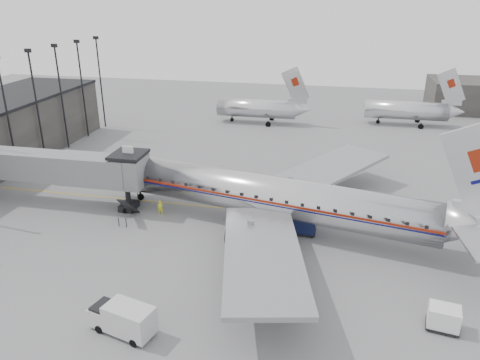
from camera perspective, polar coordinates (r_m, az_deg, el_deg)
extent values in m
plane|color=slate|center=(46.50, -4.66, -6.45)|extent=(160.00, 160.00, 0.00)
cube|color=gold|center=(51.02, 0.47, -3.64)|extent=(60.00, 0.15, 0.01)
cube|color=#5D5F62|center=(57.44, -25.31, 1.79)|extent=(12.00, 2.80, 3.00)
cube|color=#5D5F62|center=(52.60, -17.41, 1.19)|extent=(8.00, 3.00, 3.10)
cube|color=#5D5F62|center=(51.15, -13.27, 1.04)|extent=(3.20, 3.60, 3.20)
cube|color=black|center=(50.52, -13.45, 3.05)|extent=(3.40, 3.80, 0.30)
cube|color=white|center=(50.37, -13.50, 3.59)|extent=(1.20, 0.15, 0.80)
cylinder|color=black|center=(52.03, -13.47, -2.07)|extent=(0.56, 0.56, 2.80)
cube|color=black|center=(52.46, -13.37, -3.12)|extent=(1.60, 2.20, 0.70)
cylinder|color=black|center=(51.67, -13.82, -3.62)|extent=(0.30, 0.60, 0.60)
cylinder|color=black|center=(53.29, -12.93, -2.72)|extent=(0.30, 0.60, 0.60)
cube|color=black|center=(49.66, -13.42, -3.14)|extent=(0.90, 3.20, 2.90)
cylinder|color=black|center=(64.71, -26.43, 6.69)|extent=(0.24, 0.24, 15.00)
cylinder|color=black|center=(69.37, -23.48, 8.08)|extent=(0.24, 0.24, 15.00)
cube|color=black|center=(68.18, -24.46, 14.18)|extent=(0.90, 0.25, 0.50)
cylinder|color=black|center=(74.22, -20.90, 9.27)|extent=(0.24, 0.24, 15.00)
cube|color=black|center=(73.11, -21.72, 14.99)|extent=(0.90, 0.25, 0.50)
cylinder|color=black|center=(79.23, -18.62, 10.30)|extent=(0.24, 0.24, 15.00)
cube|color=black|center=(78.19, -19.31, 15.67)|extent=(0.90, 0.25, 0.50)
cylinder|color=black|center=(84.37, -16.61, 11.19)|extent=(0.24, 0.24, 15.00)
cube|color=black|center=(83.39, -17.18, 16.24)|extent=(0.90, 0.25, 0.50)
cylinder|color=silver|center=(84.56, 2.02, 8.71)|extent=(14.00, 3.20, 3.20)
cube|color=silver|center=(82.78, 6.79, 11.39)|extent=(5.17, 0.26, 6.52)
cylinder|color=black|center=(85.93, -0.98, 7.49)|extent=(0.24, 0.24, 1.00)
cylinder|color=silver|center=(88.09, 19.57, 8.00)|extent=(14.00, 3.20, 3.20)
cube|color=silver|center=(88.40, 24.35, 10.30)|extent=(5.17, 0.26, 6.52)
cylinder|color=black|center=(88.08, 16.48, 6.95)|extent=(0.24, 0.24, 1.00)
cylinder|color=silver|center=(46.49, 3.37, -1.90)|extent=(33.00, 10.65, 4.05)
cone|color=silver|center=(54.88, -14.60, 1.24)|extent=(4.04, 4.64, 4.05)
cone|color=silver|center=(44.17, 26.45, -5.08)|extent=(5.07, 4.66, 3.85)
cube|color=maroon|center=(46.38, 3.38, -1.59)|extent=(33.01, 10.70, 0.20)
cube|color=#090952|center=(46.49, 3.37, -1.87)|extent=(33.01, 10.70, 0.11)
cube|color=silver|center=(42.28, 27.15, 1.10)|extent=(6.65, 1.69, 8.42)
cube|color=gray|center=(54.54, 10.24, 1.11)|extent=(15.12, 17.74, 1.30)
cube|color=gray|center=(37.41, 2.78, -8.82)|extent=(9.61, 18.40, 1.30)
cylinder|color=gray|center=(51.97, 6.10, -1.36)|extent=(4.11, 3.01, 2.30)
cylinder|color=gray|center=(42.31, 1.30, -7.00)|extent=(4.11, 3.01, 2.30)
cylinder|color=black|center=(54.27, -12.04, -1.70)|extent=(0.22, 0.22, 1.42)
cylinder|color=black|center=(49.40, 6.85, -3.74)|extent=(0.28, 0.28, 1.53)
cylinder|color=black|center=(49.52, 6.84, -4.03)|extent=(1.15, 0.60, 1.10)
cylinder|color=black|center=(44.55, 4.66, -6.68)|extent=(0.28, 0.28, 1.53)
cylinder|color=black|center=(44.69, 4.65, -6.99)|extent=(1.15, 0.60, 1.10)
cube|color=#BBBBBD|center=(34.23, -13.32, -16.22)|extent=(3.76, 2.69, 1.98)
cube|color=#BBBBBD|center=(35.78, -16.30, -15.42)|extent=(1.91, 2.12, 1.32)
cube|color=black|center=(35.44, -16.40, -14.69)|extent=(1.50, 1.84, 0.57)
cylinder|color=black|center=(35.51, -16.79, -17.02)|extent=(0.64, 0.38, 0.60)
cylinder|color=black|center=(36.45, -14.93, -15.64)|extent=(0.64, 0.38, 0.60)
cylinder|color=black|center=(33.86, -12.82, -18.79)|extent=(0.64, 0.38, 0.60)
cylinder|color=black|center=(34.84, -11.00, -17.25)|extent=(0.64, 0.38, 0.60)
cube|color=#0D1336|center=(46.20, 7.77, -5.26)|extent=(2.29, 1.72, 1.60)
cube|color=black|center=(46.60, 7.72, -6.20)|extent=(2.41, 1.83, 0.14)
cylinder|color=black|center=(46.08, 6.50, -6.56)|extent=(0.34, 0.14, 0.34)
cylinder|color=black|center=(45.99, 8.79, -6.76)|extent=(0.34, 0.14, 0.34)
cylinder|color=black|center=(47.29, 6.68, -5.78)|extent=(0.34, 0.14, 0.34)
cylinder|color=black|center=(47.20, 8.90, -5.96)|extent=(0.34, 0.14, 0.34)
cube|color=white|center=(36.93, 23.60, -15.02)|extent=(2.34, 1.91, 1.47)
cube|color=black|center=(37.39, 23.41, -15.99)|extent=(2.46, 2.03, 0.13)
cylinder|color=black|center=(36.84, 22.05, -16.48)|extent=(0.33, 0.18, 0.32)
cylinder|color=black|center=(37.00, 24.75, -16.79)|extent=(0.33, 0.18, 0.32)
cylinder|color=black|center=(37.86, 22.09, -15.33)|extent=(0.33, 0.18, 0.32)
cylinder|color=black|center=(38.01, 24.70, -15.64)|extent=(0.33, 0.18, 0.32)
imported|color=#CCDD1A|center=(50.30, -9.68, -3.36)|extent=(0.62, 0.44, 1.62)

